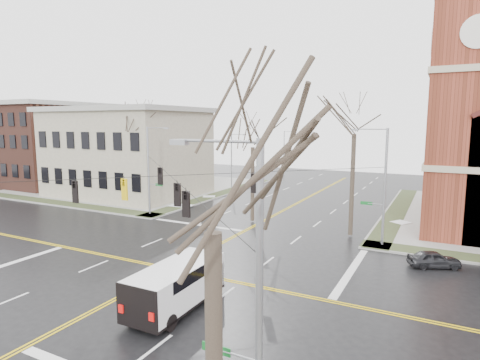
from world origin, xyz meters
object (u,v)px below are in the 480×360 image
at_px(streetlight_north_b, 285,151).
at_px(tree_nw_far, 143,126).
at_px(tree_ne, 354,127).
at_px(tree_se, 213,209).
at_px(signal_pole_se, 253,301).
at_px(signal_pole_ne, 383,183).
at_px(cargo_van, 179,282).
at_px(streetlight_north_a, 232,160).
at_px(signal_pole_nw, 150,168).
at_px(tree_nw_near, 253,142).
at_px(parked_car_a, 434,259).

xyz_separation_m(streetlight_north_b, tree_nw_far, (-3.65, -33.80, 4.76)).
distance_m(tree_ne, tree_se, 27.17).
distance_m(signal_pole_se, tree_nw_far, 36.55).
relative_size(signal_pole_ne, cargo_van, 1.48).
bearing_deg(cargo_van, streetlight_north_b, 104.81).
relative_size(signal_pole_se, streetlight_north_a, 1.12).
bearing_deg(tree_se, signal_pole_se, 95.66).
bearing_deg(signal_pole_nw, signal_pole_ne, 0.00).
relative_size(signal_pole_nw, signal_pole_se, 1.00).
distance_m(signal_pole_ne, tree_ne, 5.24).
relative_size(signal_pole_se, cargo_van, 1.48).
height_order(streetlight_north_b, tree_ne, tree_ne).
xyz_separation_m(signal_pole_nw, cargo_van, (14.96, -15.75, -3.59)).
distance_m(signal_pole_nw, tree_se, 34.26).
height_order(cargo_van, tree_nw_near, tree_nw_near).
bearing_deg(signal_pole_se, tree_nw_far, 134.91).
bearing_deg(tree_se, tree_nw_near, 114.06).
distance_m(signal_pole_ne, tree_nw_near, 12.68).
bearing_deg(tree_se, tree_nw_far, 132.67).
bearing_deg(parked_car_a, tree_nw_near, 46.68).
height_order(signal_pole_se, cargo_van, signal_pole_se).
relative_size(signal_pole_nw, parked_car_a, 2.72).
relative_size(streetlight_north_b, cargo_van, 1.31).
bearing_deg(signal_pole_nw, signal_pole_se, -45.45).
height_order(signal_pole_ne, tree_se, tree_se).
xyz_separation_m(signal_pole_ne, tree_nw_far, (-25.62, 2.70, 4.28)).
bearing_deg(parked_car_a, signal_pole_se, 144.74).
bearing_deg(signal_pole_se, tree_ne, 96.04).
distance_m(parked_car_a, tree_nw_near, 18.46).
distance_m(signal_pole_ne, signal_pole_se, 23.00).
bearing_deg(cargo_van, signal_pole_se, -43.82).
distance_m(cargo_van, tree_nw_near, 19.71).
bearing_deg(signal_pole_se, signal_pole_nw, 134.55).
height_order(signal_pole_ne, streetlight_north_a, signal_pole_ne).
distance_m(signal_pole_ne, tree_se, 25.51).
relative_size(streetlight_north_a, tree_nw_near, 0.75).
bearing_deg(tree_ne, tree_nw_far, 177.37).
bearing_deg(streetlight_north_b, streetlight_north_a, -90.00).
height_order(tree_nw_far, tree_se, tree_nw_far).
relative_size(signal_pole_ne, tree_se, 0.83).
height_order(signal_pole_nw, tree_ne, tree_ne).
relative_size(parked_car_a, tree_nw_near, 0.31).
bearing_deg(signal_pole_ne, tree_se, -89.48).
relative_size(signal_pole_ne, parked_car_a, 2.72).
distance_m(streetlight_north_a, tree_nw_far, 15.04).
xyz_separation_m(signal_pole_nw, signal_pole_se, (22.64, -23.00, 0.00)).
relative_size(signal_pole_nw, cargo_van, 1.48).
height_order(parked_car_a, tree_ne, tree_ne).
distance_m(streetlight_north_b, tree_se, 65.79).
height_order(tree_ne, tree_se, tree_ne).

